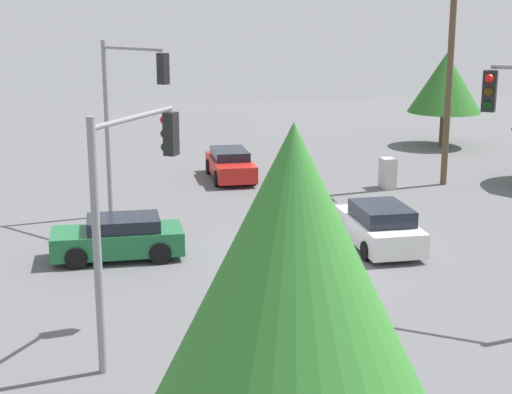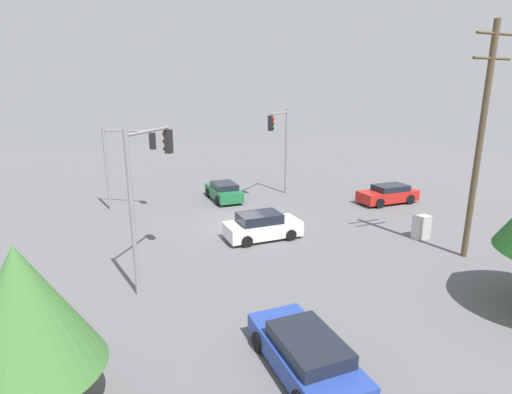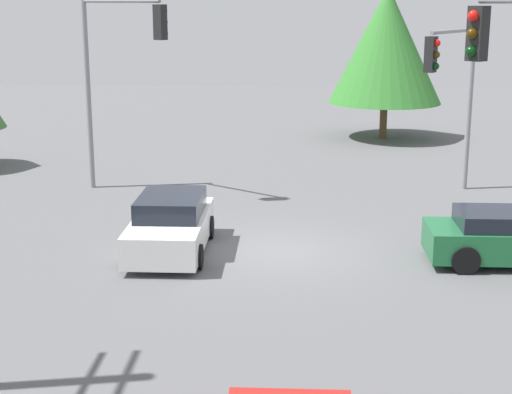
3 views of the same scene
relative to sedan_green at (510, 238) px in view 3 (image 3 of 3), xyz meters
The scene contains 6 objects.
ground_plane 5.88m from the sedan_green, 83.15° to the left, with size 80.00×80.00×0.00m, color #5B5B5E.
sedan_green is the anchor object (origin of this frame).
sedan_white 8.45m from the sedan_green, 86.44° to the left, with size 4.10×1.93×1.46m.
traffic_signal_main 7.42m from the sedan_green, ahead, with size 3.16×2.16×5.61m.
traffic_signal_cross 13.51m from the sedan_green, 58.83° to the left, with size 2.33×3.17×6.52m.
tree_far 18.49m from the sedan_green, ahead, with size 5.20×5.20×6.94m.
Camera 3 is at (-19.30, -0.50, 6.28)m, focal length 55.00 mm.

